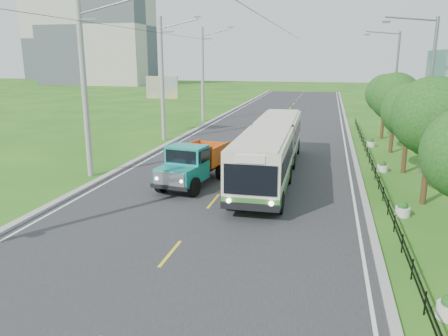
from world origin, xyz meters
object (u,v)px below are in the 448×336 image
(planter_near, at_px, (403,210))
(pole_mid, at_px, (162,79))
(tree_fifth, at_px, (396,100))
(billboard_right, at_px, (435,79))
(tree_back, at_px, (386,96))
(bus, at_px, (272,146))
(dump_truck, at_px, (194,161))
(tree_third, at_px, (433,120))
(streetlight_mid, at_px, (427,91))
(planter_mid, at_px, (382,167))
(streetlight_far, at_px, (394,80))
(pole_near, at_px, (85,88))
(billboard_left, at_px, (162,91))
(pole_far, at_px, (203,74))
(planter_far, at_px, (371,143))
(tree_fourth, at_px, (409,113))

(planter_near, bearing_deg, pole_mid, 138.35)
(pole_mid, bearing_deg, tree_fifth, -2.71)
(pole_mid, bearing_deg, billboard_right, -2.78)
(tree_back, xyz_separation_m, bus, (-7.76, -14.75, -1.85))
(bus, bearing_deg, pole_mid, 136.33)
(bus, xyz_separation_m, dump_truck, (-3.88, -2.80, -0.49))
(dump_truck, bearing_deg, tree_third, 6.46)
(streetlight_mid, relative_size, planter_mid, 13.54)
(tree_third, distance_m, tree_fifth, 12.00)
(pole_mid, xyz_separation_m, tree_back, (18.12, 5.14, -1.44))
(tree_third, xyz_separation_m, bus, (-7.76, 3.25, -2.19))
(streetlight_mid, xyz_separation_m, streetlight_far, (0.00, 14.00, 0.00))
(tree_third, relative_size, planter_mid, 8.96)
(dump_truck, bearing_deg, pole_near, -174.90)
(tree_third, distance_m, billboard_right, 12.18)
(streetlight_mid, height_order, billboard_left, streetlight_mid)
(streetlight_mid, bearing_deg, tree_back, 93.70)
(pole_far, distance_m, planter_far, 20.70)
(tree_fourth, bearing_deg, dump_truck, -154.54)
(pole_far, height_order, planter_mid, pole_far)
(planter_far, xyz_separation_m, bus, (-6.51, -10.61, 1.51))
(pole_far, distance_m, planter_mid, 25.85)
(tree_third, xyz_separation_m, streetlight_mid, (0.79, 5.86, 0.92))
(pole_mid, distance_m, planter_far, 17.56)
(pole_mid, distance_m, pole_far, 12.00)
(pole_far, height_order, billboard_right, pole_far)
(pole_mid, xyz_separation_m, dump_truck, (6.47, -12.41, -3.78))
(tree_third, bearing_deg, billboard_left, 140.67)
(tree_fifth, bearing_deg, tree_fourth, -90.00)
(pole_near, bearing_deg, tree_fifth, 31.59)
(planter_mid, relative_size, billboard_left, 0.13)
(planter_far, xyz_separation_m, billboard_right, (3.70, -2.00, 5.06))
(tree_fifth, height_order, planter_near, tree_fifth)
(pole_far, bearing_deg, tree_third, -53.91)
(billboard_left, bearing_deg, planter_mid, -28.92)
(pole_mid, distance_m, billboard_left, 3.47)
(streetlight_far, relative_size, dump_truck, 1.58)
(pole_far, xyz_separation_m, tree_fourth, (18.12, -18.86, -1.51))
(streetlight_mid, bearing_deg, planter_near, -104.32)
(tree_third, height_order, billboard_right, billboard_right)
(tree_fourth, height_order, bus, tree_fourth)
(tree_fifth, bearing_deg, tree_back, 90.00)
(planter_mid, bearing_deg, streetlight_far, 81.70)
(tree_fifth, height_order, streetlight_far, streetlight_far)
(planter_near, xyz_separation_m, bus, (-6.51, 5.39, 1.51))
(tree_third, distance_m, dump_truck, 11.96)
(billboard_right, distance_m, bus, 13.82)
(planter_far, bearing_deg, planter_mid, -90.00)
(streetlight_mid, height_order, bus, streetlight_mid)
(tree_fifth, relative_size, billboard_left, 1.12)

